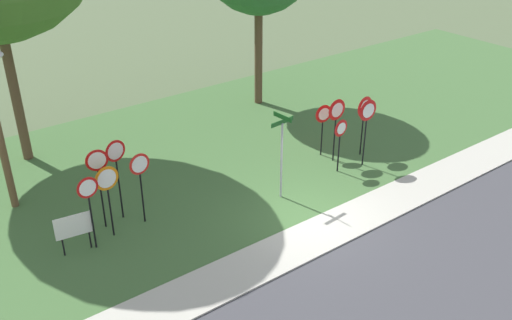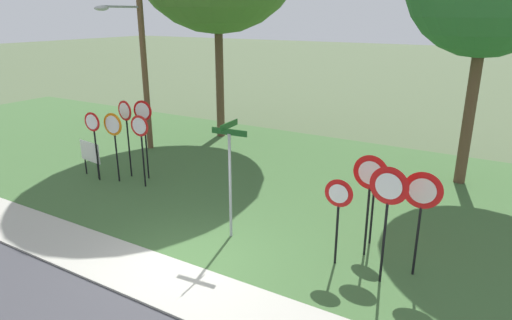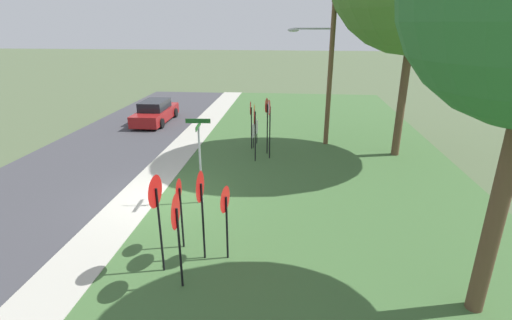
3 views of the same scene
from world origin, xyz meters
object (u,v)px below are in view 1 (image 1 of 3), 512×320
stop_sign_far_left (89,198)px  yield_sign_far_right (337,115)px  yield_sign_far_left (365,112)px  street_name_post (282,149)px  stop_sign_near_left (140,173)px  stop_sign_near_right (108,186)px  yield_sign_near_left (323,119)px  stop_sign_far_center (98,172)px  yield_sign_center (368,117)px  yield_sign_near_right (341,134)px  notice_board (74,228)px  stop_sign_far_right (117,163)px

stop_sign_far_left → yield_sign_far_right: (9.41, -0.22, 0.16)m
stop_sign_far_left → yield_sign_far_left: bearing=-7.0°
stop_sign_far_left → street_name_post: street_name_post is taller
stop_sign_near_left → stop_sign_far_left: bearing=-173.8°
stop_sign_near_right → yield_sign_far_left: 9.95m
yield_sign_near_left → street_name_post: (-3.19, -1.43, 0.26)m
stop_sign_far_center → yield_sign_far_left: bearing=-0.3°
yield_sign_near_left → yield_sign_center: 1.73m
yield_sign_center → yield_sign_far_right: bearing=128.1°
stop_sign_near_right → yield_sign_near_right: (8.28, -1.18, -0.22)m
stop_sign_near_right → street_name_post: size_ratio=0.79×
stop_sign_near_right → yield_sign_far_right: size_ratio=0.96×
yield_sign_near_left → notice_board: 9.88m
stop_sign_far_center → yield_sign_far_right: 8.80m
stop_sign_near_right → stop_sign_far_center: stop_sign_far_center is taller
yield_sign_far_right → street_name_post: size_ratio=0.83×
stop_sign_near_right → stop_sign_far_center: (-0.01, 0.58, 0.22)m
stop_sign_near_right → stop_sign_far_left: size_ratio=1.00×
stop_sign_near_right → yield_sign_center: (9.37, -1.38, 0.23)m
stop_sign_near_right → stop_sign_far_right: stop_sign_far_right is taller
yield_sign_far_left → yield_sign_center: size_ratio=0.92×
stop_sign_far_center → yield_sign_far_right: (8.74, -1.05, -0.08)m
stop_sign_far_right → yield_sign_far_right: stop_sign_far_right is taller
stop_sign_far_right → yield_sign_center: size_ratio=1.05×
stop_sign_near_right → street_name_post: 5.64m
stop_sign_far_left → stop_sign_far_right: (1.33, 0.99, 0.28)m
stop_sign_far_left → yield_sign_far_left: 10.61m
street_name_post → yield_sign_near_right: bearing=-2.6°
yield_sign_far_right → notice_board: 9.98m
yield_sign_center → notice_board: yield_sign_center is taller
stop_sign_near_right → stop_sign_far_center: bearing=86.3°
stop_sign_near_left → notice_board: stop_sign_near_left is taller
stop_sign_far_right → yield_sign_near_left: size_ratio=1.32×
yield_sign_near_left → yield_sign_far_right: yield_sign_far_right is taller
stop_sign_far_center → yield_sign_far_right: bearing=0.5°
stop_sign_far_left → yield_sign_far_left: size_ratio=0.99×
stop_sign_near_left → stop_sign_far_center: bearing=151.9°
stop_sign_far_left → stop_sign_far_right: size_ratio=0.87×
yield_sign_near_right → yield_sign_far_left: 1.72m
stop_sign_far_right → yield_sign_near_right: bearing=-24.3°
stop_sign_far_right → yield_sign_near_left: 8.05m
yield_sign_far_right → stop_sign_far_left: bearing=179.3°
stop_sign_far_center → yield_sign_near_right: stop_sign_far_center is taller
stop_sign_far_center → yield_sign_center: size_ratio=1.04×
yield_sign_center → notice_board: (-10.56, 1.29, -1.13)m
yield_sign_near_left → stop_sign_far_center: bearing=-173.1°
stop_sign_near_right → street_name_post: (5.49, -1.28, 0.06)m
stop_sign_far_center → yield_sign_center: stop_sign_far_center is taller
yield_sign_near_left → yield_sign_far_left: (1.25, -0.89, 0.26)m
notice_board → yield_sign_center: bearing=0.9°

